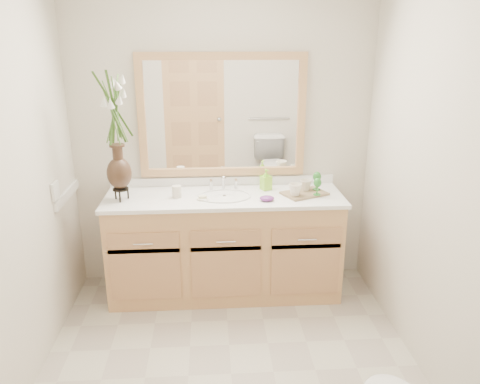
{
  "coord_description": "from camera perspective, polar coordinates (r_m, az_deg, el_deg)",
  "views": [
    {
      "loc": [
        -0.1,
        -2.41,
        2.01
      ],
      "look_at": [
        0.1,
        0.65,
        0.98
      ],
      "focal_mm": 35.0,
      "sensor_mm": 36.0,
      "label": 1
    }
  ],
  "objects": [
    {
      "name": "floor",
      "position": [
        3.13,
        -1.08,
        -21.28
      ],
      "size": [
        2.6,
        2.6,
        0.0
      ],
      "primitive_type": "plane",
      "color": "beige",
      "rests_on": "ground"
    },
    {
      "name": "wall_back",
      "position": [
        3.79,
        -2.15,
        6.25
      ],
      "size": [
        2.4,
        0.02,
        2.4
      ],
      "primitive_type": "cube",
      "color": "beige",
      "rests_on": "floor"
    },
    {
      "name": "wall_front",
      "position": [
        1.37,
        1.36,
        -17.45
      ],
      "size": [
        2.4,
        0.02,
        2.4
      ],
      "primitive_type": "cube",
      "color": "beige",
      "rests_on": "floor"
    },
    {
      "name": "wall_left",
      "position": [
        2.76,
        -26.96,
        -0.51
      ],
      "size": [
        0.02,
        2.6,
        2.4
      ],
      "primitive_type": "cube",
      "color": "beige",
      "rests_on": "floor"
    },
    {
      "name": "wall_right",
      "position": [
        2.85,
        23.61,
        0.53
      ],
      "size": [
        0.02,
        2.6,
        2.4
      ],
      "primitive_type": "cube",
      "color": "beige",
      "rests_on": "floor"
    },
    {
      "name": "vanity",
      "position": [
        3.78,
        -1.87,
        -6.62
      ],
      "size": [
        1.8,
        0.55,
        0.8
      ],
      "color": "tan",
      "rests_on": "floor"
    },
    {
      "name": "counter",
      "position": [
        3.62,
        -1.94,
        -0.67
      ],
      "size": [
        1.84,
        0.57,
        0.03
      ],
      "primitive_type": "cube",
      "color": "white",
      "rests_on": "vanity"
    },
    {
      "name": "sink",
      "position": [
        3.62,
        -1.92,
        -1.34
      ],
      "size": [
        0.38,
        0.34,
        0.23
      ],
      "color": "white",
      "rests_on": "counter"
    },
    {
      "name": "mirror",
      "position": [
        3.73,
        -2.18,
        9.26
      ],
      "size": [
        1.32,
        0.04,
        0.97
      ],
      "color": "white",
      "rests_on": "wall_back"
    },
    {
      "name": "switch_plate",
      "position": [
        3.5,
        -21.6,
        0.16
      ],
      "size": [
        0.02,
        0.12,
        0.12
      ],
      "primitive_type": "cube",
      "color": "white",
      "rests_on": "wall_left"
    },
    {
      "name": "flower_vase",
      "position": [
        3.49,
        -15.01,
        8.37
      ],
      "size": [
        0.21,
        0.21,
        0.88
      ],
      "rotation": [
        0.0,
        0.0,
        0.26
      ],
      "color": "black",
      "rests_on": "counter"
    },
    {
      "name": "tumbler",
      "position": [
        3.6,
        -7.72,
        0.06
      ],
      "size": [
        0.07,
        0.07,
        0.09
      ],
      "primitive_type": "cylinder",
      "color": "beige",
      "rests_on": "counter"
    },
    {
      "name": "soap_dish",
      "position": [
        3.54,
        -4.57,
        -0.77
      ],
      "size": [
        0.09,
        0.09,
        0.03
      ],
      "color": "beige",
      "rests_on": "counter"
    },
    {
      "name": "soap_bottle",
      "position": [
        3.74,
        3.18,
        1.42
      ],
      "size": [
        0.09,
        0.09,
        0.15
      ],
      "primitive_type": "imported",
      "rotation": [
        0.0,
        0.0,
        0.43
      ],
      "color": "#91DF34",
      "rests_on": "counter"
    },
    {
      "name": "purple_dish",
      "position": [
        3.5,
        3.31,
        -0.78
      ],
      "size": [
        0.12,
        0.11,
        0.04
      ],
      "primitive_type": "ellipsoid",
      "rotation": [
        0.0,
        0.0,
        -0.17
      ],
      "color": "#692879",
      "rests_on": "counter"
    },
    {
      "name": "tray",
      "position": [
        3.68,
        7.85,
        -0.17
      ],
      "size": [
        0.39,
        0.33,
        0.02
      ],
      "primitive_type": "cube",
      "rotation": [
        0.0,
        0.0,
        0.43
      ],
      "color": "brown",
      "rests_on": "counter"
    },
    {
      "name": "mug_left",
      "position": [
        3.58,
        6.74,
        0.33
      ],
      "size": [
        0.12,
        0.11,
        0.1
      ],
      "primitive_type": "imported",
      "rotation": [
        0.0,
        0.0,
        -0.21
      ],
      "color": "beige",
      "rests_on": "tray"
    },
    {
      "name": "mug_right",
      "position": [
        3.71,
        8.0,
        0.89
      ],
      "size": [
        0.12,
        0.12,
        0.09
      ],
      "primitive_type": "imported",
      "rotation": [
        0.0,
        0.0,
        0.61
      ],
      "color": "beige",
      "rests_on": "tray"
    },
    {
      "name": "goblet_front",
      "position": [
        3.6,
        9.43,
        1.02
      ],
      "size": [
        0.06,
        0.06,
        0.13
      ],
      "color": "#297A28",
      "rests_on": "tray"
    },
    {
      "name": "goblet_back",
      "position": [
        3.73,
        9.36,
        1.73
      ],
      "size": [
        0.07,
        0.07,
        0.15
      ],
      "color": "#297A28",
      "rests_on": "tray"
    }
  ]
}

